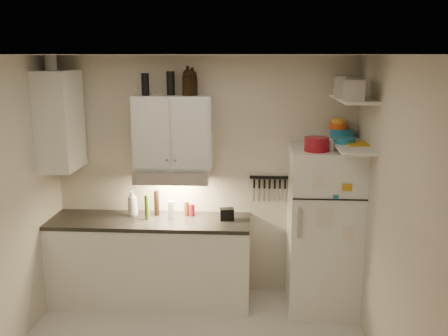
{
  "coord_description": "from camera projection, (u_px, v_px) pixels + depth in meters",
  "views": [
    {
      "loc": [
        0.53,
        -3.71,
        2.6
      ],
      "look_at": [
        0.25,
        0.9,
        1.55
      ],
      "focal_mm": 40.0,
      "sensor_mm": 36.0,
      "label": 1
    }
  ],
  "objects": [
    {
      "name": "right_wall",
      "position": [
        393.0,
        228.0,
        3.84
      ],
      "size": [
        0.02,
        3.0,
        2.6
      ],
      "primitive_type": "cube",
      "color": "beige",
      "rests_on": "ground"
    },
    {
      "name": "growler_a",
      "position": [
        188.0,
        82.0,
        4.98
      ],
      "size": [
        0.12,
        0.12,
        0.27
      ],
      "primitive_type": null,
      "rotation": [
        0.0,
        0.0,
        -0.02
      ],
      "color": "black",
      "rests_on": "upper_cabinet"
    },
    {
      "name": "book_stack",
      "position": [
        356.0,
        147.0,
        4.72
      ],
      "size": [
        0.24,
        0.29,
        0.09
      ],
      "primitive_type": "cube",
      "rotation": [
        0.0,
        0.0,
        0.09
      ],
      "color": "orange",
      "rests_on": "fridge"
    },
    {
      "name": "growler_b",
      "position": [
        192.0,
        82.0,
        5.02
      ],
      "size": [
        0.11,
        0.11,
        0.26
      ],
      "primitive_type": null,
      "rotation": [
        0.0,
        0.0,
        0.01
      ],
      "color": "black",
      "rests_on": "upper_cabinet"
    },
    {
      "name": "countertop",
      "position": [
        150.0,
        221.0,
        5.22
      ],
      "size": [
        2.1,
        0.62,
        0.04
      ],
      "primitive_type": "cube",
      "color": "black",
      "rests_on": "base_cabinet"
    },
    {
      "name": "dutch_oven",
      "position": [
        317.0,
        144.0,
        4.76
      ],
      "size": [
        0.27,
        0.27,
        0.14
      ],
      "primitive_type": "cylinder",
      "rotation": [
        0.0,
        0.0,
        0.17
      ],
      "color": "maroon",
      "rests_on": "fridge"
    },
    {
      "name": "tin_a",
      "position": [
        349.0,
        88.0,
        4.48
      ],
      "size": [
        0.25,
        0.24,
        0.19
      ],
      "primitive_type": "cube",
      "rotation": [
        0.0,
        0.0,
        0.43
      ],
      "color": "#AAAAAD",
      "rests_on": "shelf_hi"
    },
    {
      "name": "thermos_a",
      "position": [
        171.0,
        83.0,
        5.05
      ],
      "size": [
        0.09,
        0.09,
        0.24
      ],
      "primitive_type": "cylinder",
      "rotation": [
        0.0,
        0.0,
        -0.05
      ],
      "color": "black",
      "rests_on": "upper_cabinet"
    },
    {
      "name": "knife_strip",
      "position": [
        269.0,
        177.0,
        5.33
      ],
      "size": [
        0.42,
        0.02,
        0.03
      ],
      "primitive_type": "cube",
      "color": "black",
      "rests_on": "back_wall"
    },
    {
      "name": "vinegar_bottle",
      "position": [
        157.0,
        203.0,
        5.32
      ],
      "size": [
        0.06,
        0.06,
        0.27
      ],
      "primitive_type": "cylinder",
      "rotation": [
        0.0,
        0.0,
        -0.03
      ],
      "color": "black",
      "rests_on": "countertop"
    },
    {
      "name": "range_hood",
      "position": [
        173.0,
        174.0,
        5.17
      ],
      "size": [
        0.76,
        0.46,
        0.12
      ],
      "primitive_type": "cube",
      "color": "silver",
      "rests_on": "back_wall"
    },
    {
      "name": "upper_cabinet",
      "position": [
        173.0,
        132.0,
        5.13
      ],
      "size": [
        0.8,
        0.33,
        0.75
      ],
      "primitive_type": "cube",
      "color": "white",
      "rests_on": "back_wall"
    },
    {
      "name": "pepper_mill",
      "position": [
        186.0,
        209.0,
        5.32
      ],
      "size": [
        0.07,
        0.07,
        0.16
      ],
      "primitive_type": "cylinder",
      "rotation": [
        0.0,
        0.0,
        0.43
      ],
      "color": "brown",
      "rests_on": "countertop"
    },
    {
      "name": "spice_jar",
      "position": [
        331.0,
        146.0,
        4.77
      ],
      "size": [
        0.06,
        0.06,
        0.1
      ],
      "primitive_type": "cylinder",
      "rotation": [
        0.0,
        0.0,
        -0.01
      ],
      "color": "silver",
      "rests_on": "fridge"
    },
    {
      "name": "base_cabinet",
      "position": [
        151.0,
        262.0,
        5.32
      ],
      "size": [
        2.1,
        0.6,
        0.88
      ],
      "primitive_type": "cube",
      "color": "white",
      "rests_on": "floor"
    },
    {
      "name": "caddy",
      "position": [
        227.0,
        214.0,
        5.19
      ],
      "size": [
        0.16,
        0.12,
        0.12
      ],
      "primitive_type": "cube",
      "rotation": [
        0.0,
        0.0,
        0.14
      ],
      "color": "black",
      "rests_on": "countertop"
    },
    {
      "name": "side_cabinet",
      "position": [
        60.0,
        121.0,
        5.04
      ],
      "size": [
        0.33,
        0.55,
        1.0
      ],
      "primitive_type": "cube",
      "color": "white",
      "rests_on": "left_wall"
    },
    {
      "name": "side_jar",
      "position": [
        51.0,
        62.0,
        4.93
      ],
      "size": [
        0.16,
        0.16,
        0.16
      ],
      "primitive_type": "cylinder",
      "rotation": [
        0.0,
        0.0,
        0.42
      ],
      "color": "silver",
      "rests_on": "side_cabinet"
    },
    {
      "name": "fridge",
      "position": [
        323.0,
        231.0,
        5.09
      ],
      "size": [
        0.7,
        0.68,
        1.7
      ],
      "primitive_type": "cube",
      "color": "white",
      "rests_on": "floor"
    },
    {
      "name": "bowl_teal",
      "position": [
        342.0,
        134.0,
        5.04
      ],
      "size": [
        0.23,
        0.23,
        0.09
      ],
      "primitive_type": "cylinder",
      "color": "teal",
      "rests_on": "shelf_lo"
    },
    {
      "name": "shelf_hi",
      "position": [
        353.0,
        99.0,
        4.65
      ],
      "size": [
        0.3,
        0.95,
        0.03
      ],
      "primitive_type": "cube",
      "color": "white",
      "rests_on": "right_wall"
    },
    {
      "name": "stock_pot",
      "position": [
        344.0,
        85.0,
        4.91
      ],
      "size": [
        0.31,
        0.31,
        0.18
      ],
      "primitive_type": "cylinder",
      "rotation": [
        0.0,
        0.0,
        -0.25
      ],
      "color": "silver",
      "rests_on": "shelf_hi"
    },
    {
      "name": "red_jar",
      "position": [
        192.0,
        210.0,
        5.32
      ],
      "size": [
        0.07,
        0.07,
        0.13
      ],
      "primitive_type": "cylinder",
      "rotation": [
        0.0,
        0.0,
        -0.13
      ],
      "color": "maroon",
      "rests_on": "countertop"
    },
    {
      "name": "ceiling",
      "position": [
        182.0,
        53.0,
        3.64
      ],
      "size": [
        3.2,
        3.0,
        0.02
      ],
      "primitive_type": "cube",
      "color": "silver",
      "rests_on": "ground"
    },
    {
      "name": "clear_bottle",
      "position": [
        171.0,
        210.0,
        5.22
      ],
      "size": [
        0.07,
        0.07,
        0.19
      ],
      "primitive_type": "cylinder",
      "rotation": [
        0.0,
        0.0,
        0.06
      ],
      "color": "silver",
      "rests_on": "countertop"
    },
    {
      "name": "bowl_orange",
      "position": [
        338.0,
        126.0,
        5.07
      ],
      "size": [
        0.19,
        0.19,
        0.06
      ],
      "primitive_type": "cylinder",
      "color": "#E85315",
      "rests_on": "bowl_teal"
    },
    {
      "name": "tin_b",
      "position": [
        354.0,
        90.0,
        4.24
      ],
      "size": [
        0.21,
        0.21,
        0.18
      ],
      "primitive_type": "cube",
      "rotation": [
        0.0,
        0.0,
        -0.21
      ],
      "color": "#AAAAAD",
      "rests_on": "shelf_hi"
    },
    {
      "name": "soap_bottle",
      "position": [
        132.0,
        201.0,
        5.31
      ],
      "size": [
        0.15,
        0.15,
        0.32
      ],
      "primitive_type": "imported",
      "rotation": [
        0.0,
        0.0,
        -0.29
      ],
      "color": "white",
      "rests_on": "countertop"
    },
    {
      "name": "shelf_lo",
      "position": [
        351.0,
        145.0,
        4.74
      ],
      "size": [
        0.3,
        0.95,
        0.03
      ],
      "primitive_type": "cube",
      "color": "white",
      "rests_on": "right_wall"
    },
    {
      "name": "plates",
      "position": [
        344.0,
        140.0,
        4.77
      ],
      "size": [
        0.23,
        0.23,
        0.05
      ],
      "primitive_type": "cylinder",
      "rotation": [
        0.0,
        0.0,
        0.1
      ],
      "color": "teal",
      "rests_on": "shelf_lo"
    },
    {
      "name": "thermos_b",
      "position": [
        145.0,
        84.0,
        5.0
      ],
      "size": [
        0.09,
        0.09,
        0.22
      ],
      "primitive_type": "cylinder",
      "rotation": [
        0.0,
        0.0,
        0.14
      ],
      "color": "black",
      "rests_on": "upper_cabinet"
    },
    {
      "name": "oil_bottle",
      "position": [
        147.0,
        207.0,
        5.19
      ],
      "size": [
        0.06,
        0.06,
        0.26
      ],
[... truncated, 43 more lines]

